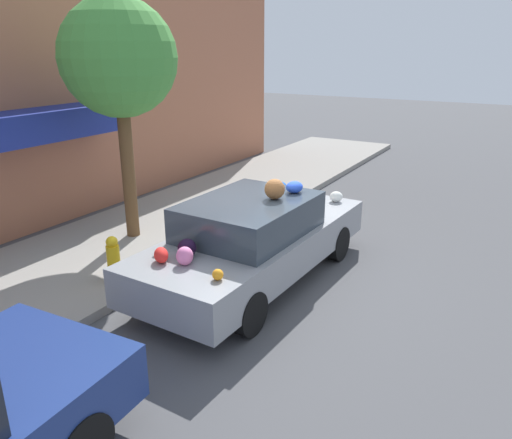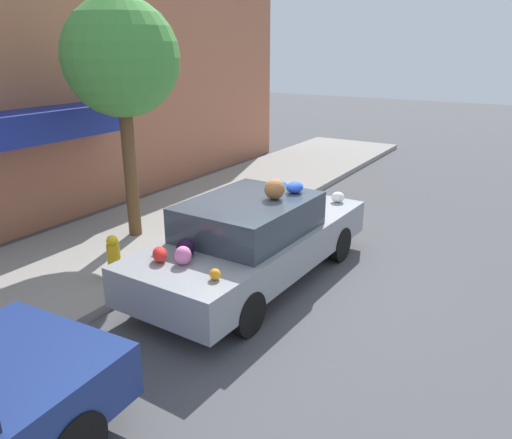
{
  "view_description": "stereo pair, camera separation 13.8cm",
  "coord_description": "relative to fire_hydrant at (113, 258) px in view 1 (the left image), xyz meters",
  "views": [
    {
      "loc": [
        -6.31,
        -3.81,
        3.56
      ],
      "look_at": [
        0.0,
        -0.13,
        1.02
      ],
      "focal_mm": 35.0,
      "sensor_mm": 36.0,
      "label": 1
    },
    {
      "loc": [
        -6.24,
        -3.93,
        3.56
      ],
      "look_at": [
        0.0,
        -0.13,
        1.02
      ],
      "focal_mm": 35.0,
      "sensor_mm": 36.0,
      "label": 2
    }
  ],
  "objects": [
    {
      "name": "sidewalk_curb",
      "position": [
        1.34,
        1.08,
        -0.42
      ],
      "size": [
        24.0,
        3.2,
        0.14
      ],
      "color": "gray",
      "rests_on": "ground"
    },
    {
      "name": "fire_hydrant",
      "position": [
        0.0,
        0.0,
        0.0
      ],
      "size": [
        0.2,
        0.2,
        0.7
      ],
      "color": "gold",
      "rests_on": "sidewalk_curb"
    },
    {
      "name": "building_facade",
      "position": [
        1.31,
        3.29,
        2.0
      ],
      "size": [
        18.0,
        1.2,
        5.02
      ],
      "color": "#B26B4C",
      "rests_on": "ground"
    },
    {
      "name": "art_car",
      "position": [
        1.3,
        -1.75,
        0.24
      ],
      "size": [
        4.65,
        1.9,
        1.69
      ],
      "rotation": [
        0.0,
        0.0,
        -0.03
      ],
      "color": "gray",
      "rests_on": "ground"
    },
    {
      "name": "ground_plane",
      "position": [
        1.34,
        -1.62,
        -0.49
      ],
      "size": [
        60.0,
        60.0,
        0.0
      ],
      "primitive_type": "plane",
      "color": "#4C4C4F"
    },
    {
      "name": "street_tree",
      "position": [
        1.56,
        1.09,
        2.86
      ],
      "size": [
        2.02,
        2.02,
        4.25
      ],
      "color": "brown",
      "rests_on": "sidewalk_curb"
    }
  ]
}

